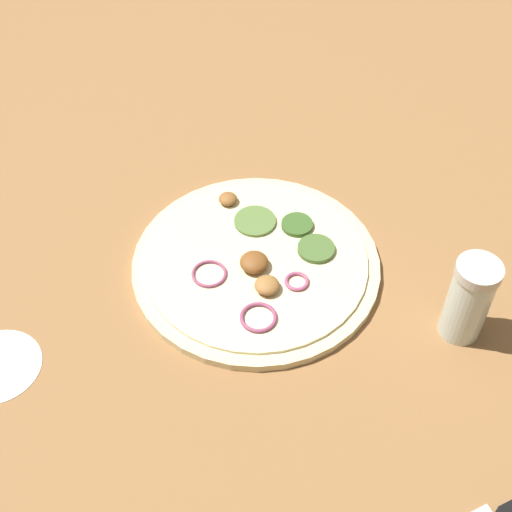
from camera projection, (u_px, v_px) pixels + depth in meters
name	position (u px, v px, depth m)	size (l,w,h in m)	color
ground_plane	(256.00, 267.00, 0.85)	(3.00, 3.00, 0.00)	olive
pizza	(257.00, 263.00, 0.85)	(0.29, 0.29, 0.03)	beige
spice_jar	(469.00, 299.00, 0.75)	(0.05, 0.05, 0.11)	silver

